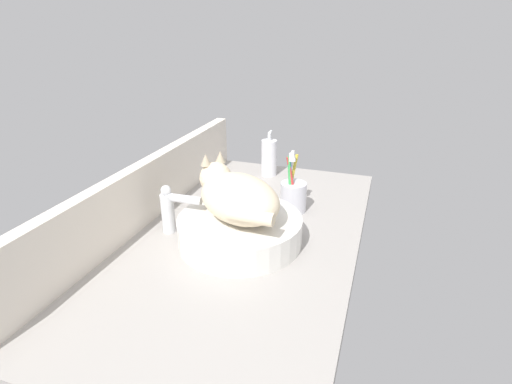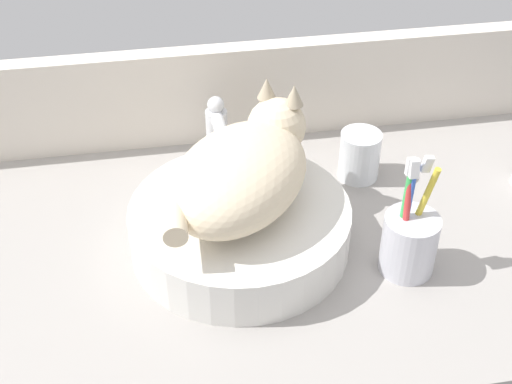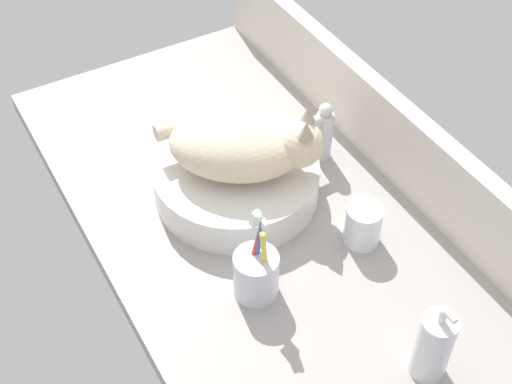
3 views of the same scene
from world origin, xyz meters
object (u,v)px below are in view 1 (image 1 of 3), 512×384
at_px(faucet, 171,208).
at_px(soap_dispenser, 269,158).
at_px(water_glass, 223,191).
at_px(cat, 236,195).
at_px(sink_basin, 240,230).
at_px(toothbrush_cup, 293,195).

bearing_deg(faucet, soap_dispenser, -13.82).
distance_m(soap_dispenser, water_glass, 0.28).
relative_size(cat, soap_dispenser, 1.82).
height_order(faucet, soap_dispenser, soap_dispenser).
distance_m(sink_basin, soap_dispenser, 0.50).
relative_size(faucet, soap_dispenser, 0.82).
bearing_deg(toothbrush_cup, sink_basin, 159.22).
distance_m(sink_basin, cat, 0.09).
height_order(faucet, water_glass, faucet).
bearing_deg(sink_basin, water_glass, 32.42).
xyz_separation_m(soap_dispenser, toothbrush_cup, (-0.27, -0.16, -0.02)).
distance_m(sink_basin, toothbrush_cup, 0.24).
height_order(cat, toothbrush_cup, cat).
bearing_deg(soap_dispenser, water_glass, 165.68).
xyz_separation_m(soap_dispenser, water_glass, (-0.27, 0.07, -0.03)).
xyz_separation_m(cat, toothbrush_cup, (0.22, -0.10, -0.08)).
relative_size(cat, faucet, 2.22).
bearing_deg(soap_dispenser, cat, -173.01).
bearing_deg(toothbrush_cup, faucet, 129.67).
distance_m(sink_basin, water_glass, 0.26).
relative_size(sink_basin, faucet, 2.35).
bearing_deg(cat, toothbrush_cup, -23.99).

